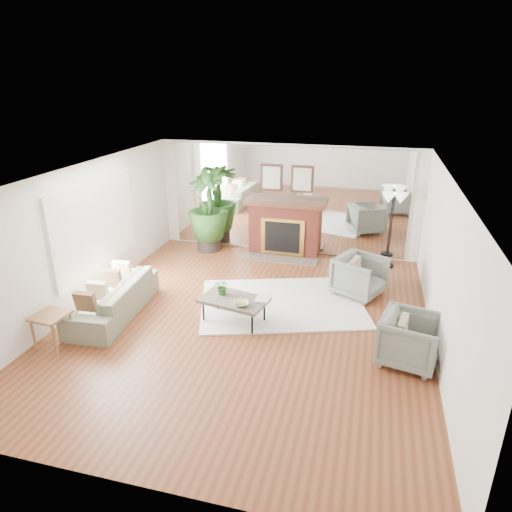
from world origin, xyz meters
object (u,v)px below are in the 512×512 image
(coffee_table, at_px, (234,300))
(armchair_front, at_px, (410,340))
(armchair_back, at_px, (359,276))
(potted_ficus, at_px, (208,207))
(side_table, at_px, (51,320))
(fireplace, at_px, (284,227))
(sofa, at_px, (113,298))
(floor_lamp, at_px, (394,204))

(coffee_table, bearing_deg, armchair_front, -9.78)
(armchair_back, height_order, potted_ficus, potted_ficus)
(armchair_back, height_order, side_table, armchair_back)
(potted_ficus, bearing_deg, fireplace, 5.10)
(fireplace, height_order, potted_ficus, fireplace)
(sofa, xyz_separation_m, floor_lamp, (4.64, 3.42, 1.09))
(potted_ficus, bearing_deg, armchair_back, -23.69)
(armchair_back, relative_size, armchair_front, 1.02)
(coffee_table, height_order, armchair_back, armchair_back)
(coffee_table, distance_m, armchair_front, 2.83)
(coffee_table, height_order, potted_ficus, potted_ficus)
(armchair_front, relative_size, side_table, 1.50)
(armchair_front, distance_m, side_table, 5.33)
(sofa, distance_m, potted_ficus, 3.54)
(fireplace, bearing_deg, armchair_front, -55.65)
(armchair_front, xyz_separation_m, floor_lamp, (-0.26, 3.65, 1.02))
(armchair_front, bearing_deg, floor_lamp, 17.30)
(armchair_back, xyz_separation_m, armchair_front, (0.80, -2.08, -0.01))
(coffee_table, bearing_deg, potted_ficus, 116.70)
(fireplace, distance_m, armchair_front, 4.62)
(sofa, bearing_deg, fireplace, 143.07)
(potted_ficus, height_order, floor_lamp, potted_ficus)
(sofa, xyz_separation_m, potted_ficus, (0.51, 3.42, 0.73))
(armchair_front, relative_size, potted_ficus, 0.42)
(coffee_table, xyz_separation_m, side_table, (-2.46, -1.40, 0.06))
(coffee_table, relative_size, armchair_front, 1.47)
(fireplace, bearing_deg, coffee_table, -93.26)
(sofa, height_order, armchair_front, armchair_front)
(side_table, bearing_deg, floor_lamp, 42.46)
(coffee_table, relative_size, sofa, 0.57)
(fireplace, relative_size, floor_lamp, 1.25)
(potted_ficus, bearing_deg, side_table, -100.77)
(sofa, height_order, floor_lamp, floor_lamp)
(side_table, relative_size, floor_lamp, 0.33)
(armchair_front, bearing_deg, armchair_back, 34.43)
(armchair_back, xyz_separation_m, potted_ficus, (-3.58, 1.57, 0.66))
(side_table, distance_m, floor_lamp, 6.83)
(potted_ficus, bearing_deg, sofa, -98.53)
(fireplace, bearing_deg, sofa, -122.65)
(fireplace, xyz_separation_m, potted_ficus, (-1.78, -0.16, 0.38))
(fireplace, height_order, armchair_front, fireplace)
(fireplace, bearing_deg, floor_lamp, -3.88)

